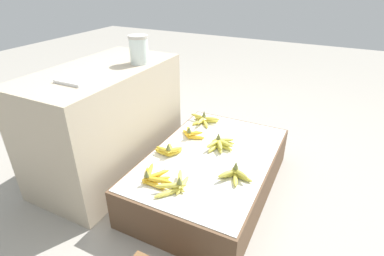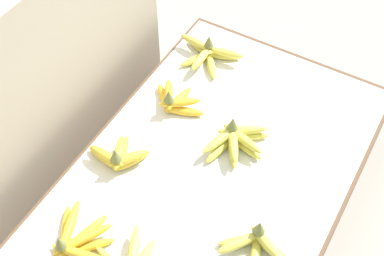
{
  "view_description": "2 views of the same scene",
  "coord_description": "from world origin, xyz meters",
  "views": [
    {
      "loc": [
        -1.49,
        -0.61,
        1.32
      ],
      "look_at": [
        -0.05,
        0.12,
        0.46
      ],
      "focal_mm": 28.0,
      "sensor_mm": 36.0,
      "label": 1
    },
    {
      "loc": [
        -0.78,
        -0.38,
        1.55
      ],
      "look_at": [
        -0.0,
        0.07,
        0.43
      ],
      "focal_mm": 50.0,
      "sensor_mm": 36.0,
      "label": 2
    }
  ],
  "objects": [
    {
      "name": "banana_bunch_middle_left",
      "position": [
        -0.39,
        0.04,
        0.29
      ],
      "size": [
        0.26,
        0.17,
        0.1
      ],
      "color": "#DBCC4C",
      "rests_on": "display_platform"
    },
    {
      "name": "foam_tray_white",
      "position": [
        -0.28,
        0.69,
        0.77
      ],
      "size": [
        0.28,
        0.19,
        0.02
      ],
      "color": "white",
      "rests_on": "back_vendor_table"
    },
    {
      "name": "banana_bunch_back_left",
      "position": [
        -0.38,
        0.19,
        0.29
      ],
      "size": [
        0.18,
        0.23,
        0.09
      ],
      "color": "gold",
      "rests_on": "display_platform"
    },
    {
      "name": "glass_jar",
      "position": [
        0.12,
        0.59,
        0.86
      ],
      "size": [
        0.13,
        0.13,
        0.18
      ],
      "color": "silver",
      "rests_on": "back_vendor_table"
    },
    {
      "name": "ground_plane",
      "position": [
        0.0,
        0.0,
        0.0
      ],
      "size": [
        10.0,
        10.0,
        0.0
      ],
      "primitive_type": "plane",
      "color": "gray"
    },
    {
      "name": "back_vendor_table",
      "position": [
        -0.1,
        0.75,
        0.38
      ],
      "size": [
        1.09,
        0.57,
        0.76
      ],
      "color": "tan",
      "rests_on": "ground_plane"
    },
    {
      "name": "banana_bunch_back_midleft",
      "position": [
        -0.11,
        0.25,
        0.3
      ],
      "size": [
        0.14,
        0.18,
        0.1
      ],
      "color": "gold",
      "rests_on": "display_platform"
    },
    {
      "name": "banana_bunch_back_right",
      "position": [
        0.4,
        0.24,
        0.29
      ],
      "size": [
        0.17,
        0.24,
        0.1
      ],
      "color": "#DBCC4C",
      "rests_on": "display_platform"
    },
    {
      "name": "banana_bunch_middle_midright",
      "position": [
        0.11,
        -0.01,
        0.3
      ],
      "size": [
        0.19,
        0.17,
        0.1
      ],
      "color": "gold",
      "rests_on": "display_platform"
    },
    {
      "name": "banana_bunch_front_midleft",
      "position": [
        -0.16,
        -0.21,
        0.3
      ],
      "size": [
        0.13,
        0.2,
        0.1
      ],
      "color": "gold",
      "rests_on": "display_platform"
    },
    {
      "name": "banana_bunch_back_midright",
      "position": [
        0.16,
        0.22,
        0.3
      ],
      "size": [
        0.14,
        0.2,
        0.1
      ],
      "color": "gold",
      "rests_on": "display_platform"
    },
    {
      "name": "display_platform",
      "position": [
        0.0,
        0.0,
        0.13
      ],
      "size": [
        1.16,
        0.75,
        0.27
      ],
      "color": "brown",
      "rests_on": "ground_plane"
    }
  ]
}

